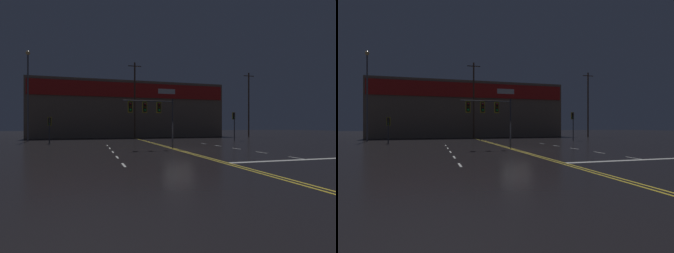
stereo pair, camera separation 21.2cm
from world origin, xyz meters
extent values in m
plane|color=black|center=(0.00, 0.00, 0.00)|extent=(200.00, 200.00, 0.00)
cube|color=gold|center=(-0.15, 0.00, 0.00)|extent=(0.12, 60.00, 0.01)
cube|color=gold|center=(0.15, 0.00, 0.00)|extent=(0.12, 60.00, 0.01)
cube|color=silver|center=(-5.50, -7.20, 0.00)|extent=(0.12, 1.40, 0.01)
cube|color=silver|center=(-5.50, -3.60, 0.00)|extent=(0.12, 1.40, 0.01)
cube|color=silver|center=(-5.50, 0.00, 0.00)|extent=(0.12, 1.40, 0.01)
cube|color=silver|center=(-5.50, 3.60, 0.00)|extent=(0.12, 1.40, 0.01)
cube|color=silver|center=(-5.50, 7.20, 0.00)|extent=(0.12, 1.40, 0.01)
cube|color=silver|center=(5.50, -7.20, 0.00)|extent=(0.12, 1.40, 0.01)
cube|color=silver|center=(5.50, -3.60, 0.00)|extent=(0.12, 1.40, 0.01)
cube|color=silver|center=(5.50, 0.00, 0.00)|extent=(0.12, 1.40, 0.01)
cube|color=silver|center=(5.50, 3.60, 0.00)|extent=(0.12, 1.40, 0.01)
cube|color=silver|center=(5.50, 7.20, 0.00)|extent=(0.12, 1.40, 0.01)
cube|color=silver|center=(5.50, -8.08, 0.00)|extent=(10.55, 0.40, 0.01)
cylinder|color=#38383D|center=(-0.02, 1.74, 2.25)|extent=(0.14, 0.14, 4.50)
cylinder|color=#38383D|center=(-2.27, 1.74, 4.25)|extent=(4.50, 0.10, 0.10)
cube|color=black|center=(-1.31, 1.74, 3.71)|extent=(0.28, 0.24, 0.84)
cube|color=gold|center=(-1.31, 1.74, 3.71)|extent=(0.42, 0.08, 0.99)
sphere|color=#500705|center=(-1.31, 1.59, 3.96)|extent=(0.17, 0.17, 0.17)
sphere|color=#543707|center=(-1.31, 1.59, 3.71)|extent=(0.17, 0.17, 0.17)
sphere|color=green|center=(-1.31, 1.59, 3.46)|extent=(0.17, 0.17, 0.17)
cube|color=black|center=(-2.59, 1.74, 3.71)|extent=(0.28, 0.24, 0.84)
cube|color=gold|center=(-2.59, 1.74, 3.71)|extent=(0.42, 0.08, 0.99)
sphere|color=#500705|center=(-2.59, 1.59, 3.96)|extent=(0.17, 0.17, 0.17)
sphere|color=#543707|center=(-2.59, 1.59, 3.71)|extent=(0.17, 0.17, 0.17)
sphere|color=green|center=(-2.59, 1.59, 3.46)|extent=(0.17, 0.17, 0.17)
cube|color=black|center=(-3.88, 1.74, 3.71)|extent=(0.28, 0.24, 0.84)
cube|color=gold|center=(-3.88, 1.74, 3.71)|extent=(0.42, 0.08, 0.99)
sphere|color=#500705|center=(-3.88, 1.59, 3.96)|extent=(0.17, 0.17, 0.17)
sphere|color=#543707|center=(-3.88, 1.59, 3.71)|extent=(0.17, 0.17, 0.17)
sphere|color=green|center=(-3.88, 1.59, 3.46)|extent=(0.17, 0.17, 0.17)
cylinder|color=#38383D|center=(-11.82, 12.29, 1.54)|extent=(0.13, 0.13, 3.07)
cube|color=black|center=(-11.82, 12.47, 2.60)|extent=(0.28, 0.24, 0.84)
cube|color=gold|center=(-11.82, 12.47, 2.60)|extent=(0.42, 0.08, 0.99)
sphere|color=#500705|center=(-11.82, 12.31, 2.85)|extent=(0.17, 0.17, 0.17)
sphere|color=#543707|center=(-11.82, 12.31, 2.60)|extent=(0.17, 0.17, 0.17)
sphere|color=green|center=(-11.82, 12.31, 2.35)|extent=(0.17, 0.17, 0.17)
cylinder|color=#38383D|center=(11.97, 11.30, 1.97)|extent=(0.13, 0.13, 3.94)
cube|color=black|center=(11.97, 11.48, 3.47)|extent=(0.28, 0.24, 0.84)
cube|color=gold|center=(11.97, 11.48, 3.47)|extent=(0.42, 0.08, 0.99)
sphere|color=#500705|center=(11.97, 11.33, 3.72)|extent=(0.17, 0.17, 0.17)
sphere|color=#543707|center=(11.97, 11.33, 3.47)|extent=(0.17, 0.17, 0.17)
sphere|color=green|center=(11.97, 11.33, 3.22)|extent=(0.17, 0.17, 0.17)
cylinder|color=#59595E|center=(-15.30, 18.07, 5.86)|extent=(0.20, 0.20, 11.71)
sphere|color=#F9D17A|center=(-15.30, 18.07, 11.88)|extent=(0.56, 0.56, 0.56)
cube|color=#7A6651|center=(0.00, 30.09, 5.08)|extent=(34.78, 10.00, 10.15)
cube|color=red|center=(0.00, 24.99, 8.38)|extent=(34.09, 0.20, 2.54)
cube|color=white|center=(6.09, 24.94, 8.38)|extent=(3.20, 0.16, 0.90)
cylinder|color=#4C3828|center=(-0.12, 22.69, 6.35)|extent=(0.26, 0.26, 12.70)
cube|color=#4C3828|center=(-0.12, 22.69, 12.10)|extent=(2.20, 0.12, 0.12)
cylinder|color=#4C3828|center=(21.79, 22.69, 6.12)|extent=(0.26, 0.26, 12.23)
cube|color=#4C3828|center=(21.79, 22.69, 11.63)|extent=(2.20, 0.12, 0.12)
camera|label=1|loc=(-7.12, -20.96, 2.03)|focal=28.00mm
camera|label=2|loc=(-6.92, -21.02, 2.03)|focal=28.00mm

